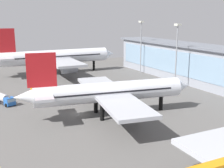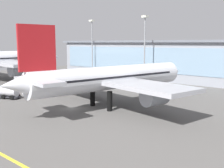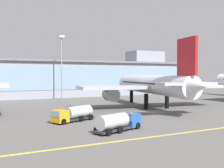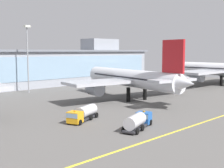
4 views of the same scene
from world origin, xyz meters
The scene contains 8 objects.
ground_plane centered at (0.00, 0.00, 0.00)m, with size 180.00×180.00×0.00m, color #5B5956.
taxiway_centreline_stripe centered at (0.00, -22.00, 0.01)m, with size 144.00×0.50×0.01m, color yellow.
terminal_building centered at (1.53, 53.70, 7.85)m, with size 122.65×14.00×19.94m.
airliner_near_right centered at (4.74, 6.84, 6.19)m, with size 41.07×46.85×16.95m.
airliner_far_right centered at (59.51, 7.16, 6.46)m, with size 48.27×56.97×17.73m.
fuel_tanker_truck centered at (-22.02, -4.29, 1.51)m, with size 9.29×5.74×2.90m.
baggage_tug_near centered at (-18.23, -16.00, 1.51)m, with size 9.33×5.49×2.90m.
apron_light_mast_centre centered at (-10.14, 40.63, 15.00)m, with size 1.80×1.80×22.80m.
Camera 4 is at (-57.99, -50.39, 14.20)m, focal length 46.64 mm.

